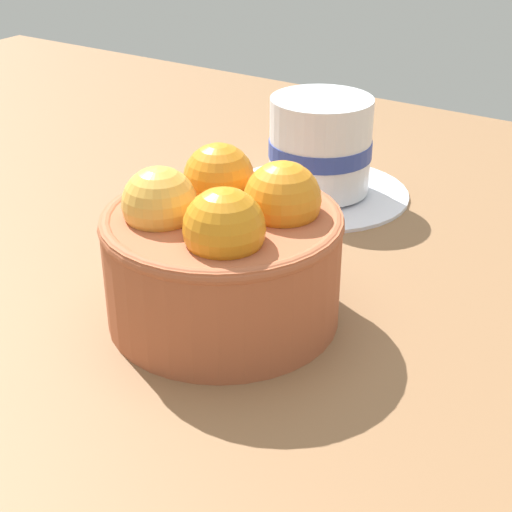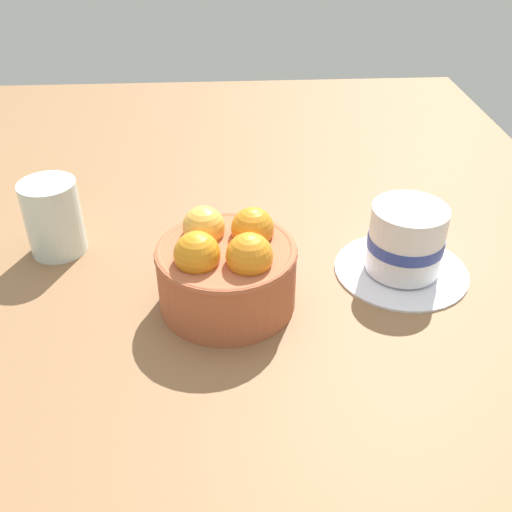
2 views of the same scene
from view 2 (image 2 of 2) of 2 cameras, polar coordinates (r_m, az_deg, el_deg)
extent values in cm
cube|color=brown|center=(66.73, -2.28, -5.57)|extent=(150.49, 99.00, 3.39)
cylinder|color=#AD5938|center=(63.48, -2.39, -1.92)|extent=(14.64, 14.64, 7.15)
torus|color=#AD5938|center=(61.66, -2.46, 0.46)|extent=(14.84, 14.84, 1.00)
sphere|color=gold|center=(63.41, -4.60, 2.79)|extent=(4.52, 4.52, 4.52)
sphere|color=orange|center=(59.11, -5.22, 0.17)|extent=(4.67, 4.67, 4.67)
sphere|color=orange|center=(58.63, -0.21, 0.00)|extent=(4.72, 4.72, 4.72)
sphere|color=orange|center=(62.96, 0.08, 2.66)|extent=(4.56, 4.56, 4.56)
cylinder|color=white|center=(72.20, 13.99, -1.23)|extent=(15.48, 15.48, 0.60)
cylinder|color=white|center=(69.88, 14.47, 1.62)|extent=(8.53, 8.53, 7.94)
cylinder|color=#2D4299|center=(70.05, 14.43, 1.39)|extent=(8.69, 8.69, 1.43)
cylinder|color=silver|center=(75.43, -18.44, 3.51)|extent=(6.71, 6.71, 9.21)
camera|label=1|loc=(0.45, -51.97, 2.25)|focal=54.86mm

